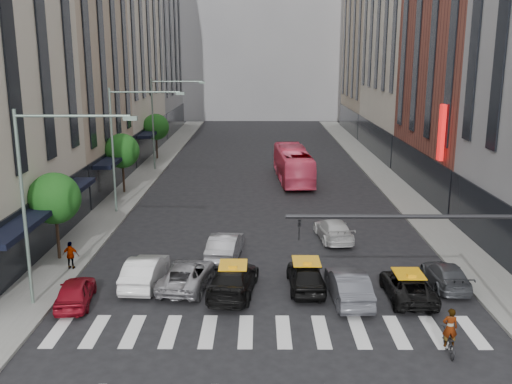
{
  "coord_description": "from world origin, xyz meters",
  "views": [
    {
      "loc": [
        -0.45,
        -20.57,
        11.43
      ],
      "look_at": [
        -0.61,
        10.14,
        4.0
      ],
      "focal_mm": 40.0,
      "sensor_mm": 36.0,
      "label": 1
    }
  ],
  "objects_px": {
    "streetlamp_far": "(162,112)",
    "taxi_left": "(233,280)",
    "streetlamp_mid": "(125,134)",
    "taxi_center": "(306,276)",
    "streetlamp_near": "(43,183)",
    "car_red": "(75,292)",
    "motorcycle": "(449,341)",
    "pedestrian_far": "(71,255)",
    "car_white_front": "(145,271)",
    "bus": "(293,165)"
  },
  "relations": [
    {
      "from": "taxi_left",
      "to": "pedestrian_far",
      "type": "relative_size",
      "value": 3.33
    },
    {
      "from": "car_white_front",
      "to": "taxi_left",
      "type": "relative_size",
      "value": 0.9
    },
    {
      "from": "car_white_front",
      "to": "motorcycle",
      "type": "bearing_deg",
      "value": 156.51
    },
    {
      "from": "taxi_center",
      "to": "bus",
      "type": "xyz_separation_m",
      "value": [
        0.8,
        25.06,
        0.82
      ]
    },
    {
      "from": "streetlamp_near",
      "to": "motorcycle",
      "type": "distance_m",
      "value": 18.39
    },
    {
      "from": "taxi_left",
      "to": "bus",
      "type": "xyz_separation_m",
      "value": [
        4.39,
        25.62,
        0.81
      ]
    },
    {
      "from": "car_white_front",
      "to": "taxi_center",
      "type": "bearing_deg",
      "value": 179.68
    },
    {
      "from": "motorcycle",
      "to": "taxi_center",
      "type": "bearing_deg",
      "value": -45.28
    },
    {
      "from": "streetlamp_near",
      "to": "bus",
      "type": "relative_size",
      "value": 0.81
    },
    {
      "from": "taxi_left",
      "to": "pedestrian_far",
      "type": "bearing_deg",
      "value": -11.49
    },
    {
      "from": "motorcycle",
      "to": "streetlamp_near",
      "type": "bearing_deg",
      "value": -8.73
    },
    {
      "from": "taxi_left",
      "to": "taxi_center",
      "type": "distance_m",
      "value": 3.64
    },
    {
      "from": "streetlamp_mid",
      "to": "taxi_center",
      "type": "xyz_separation_m",
      "value": [
        11.94,
        -14.01,
        -5.17
      ]
    },
    {
      "from": "streetlamp_far",
      "to": "taxi_center",
      "type": "distance_m",
      "value": 32.71
    },
    {
      "from": "bus",
      "to": "motorcycle",
      "type": "distance_m",
      "value": 31.54
    },
    {
      "from": "streetlamp_far",
      "to": "motorcycle",
      "type": "height_order",
      "value": "streetlamp_far"
    },
    {
      "from": "streetlamp_near",
      "to": "pedestrian_far",
      "type": "height_order",
      "value": "streetlamp_near"
    },
    {
      "from": "streetlamp_far",
      "to": "bus",
      "type": "distance_m",
      "value": 14.35
    },
    {
      "from": "streetlamp_near",
      "to": "taxi_left",
      "type": "relative_size",
      "value": 1.77
    },
    {
      "from": "taxi_left",
      "to": "bus",
      "type": "height_order",
      "value": "bus"
    },
    {
      "from": "pedestrian_far",
      "to": "streetlamp_near",
      "type": "bearing_deg",
      "value": 100.67
    },
    {
      "from": "streetlamp_mid",
      "to": "pedestrian_far",
      "type": "distance_m",
      "value": 12.67
    },
    {
      "from": "streetlamp_mid",
      "to": "car_red",
      "type": "xyz_separation_m",
      "value": [
        1.01,
        -15.83,
        -5.26
      ]
    },
    {
      "from": "motorcycle",
      "to": "pedestrian_far",
      "type": "distance_m",
      "value": 19.57
    },
    {
      "from": "streetlamp_mid",
      "to": "motorcycle",
      "type": "distance_m",
      "value": 26.98
    },
    {
      "from": "streetlamp_far",
      "to": "pedestrian_far",
      "type": "height_order",
      "value": "streetlamp_far"
    },
    {
      "from": "streetlamp_mid",
      "to": "motorcycle",
      "type": "relative_size",
      "value": 5.1
    },
    {
      "from": "car_red",
      "to": "motorcycle",
      "type": "height_order",
      "value": "car_red"
    },
    {
      "from": "streetlamp_mid",
      "to": "taxi_center",
      "type": "relative_size",
      "value": 2.1
    },
    {
      "from": "streetlamp_far",
      "to": "motorcycle",
      "type": "bearing_deg",
      "value": -64.75
    },
    {
      "from": "taxi_left",
      "to": "bus",
      "type": "bearing_deg",
      "value": -92.91
    },
    {
      "from": "streetlamp_far",
      "to": "taxi_left",
      "type": "height_order",
      "value": "streetlamp_far"
    },
    {
      "from": "streetlamp_far",
      "to": "pedestrian_far",
      "type": "relative_size",
      "value": 5.91
    },
    {
      "from": "streetlamp_far",
      "to": "bus",
      "type": "xyz_separation_m",
      "value": [
        12.74,
        -4.96,
        -4.35
      ]
    },
    {
      "from": "car_white_front",
      "to": "taxi_center",
      "type": "distance_m",
      "value": 8.13
    },
    {
      "from": "pedestrian_far",
      "to": "car_red",
      "type": "bearing_deg",
      "value": 113.86
    },
    {
      "from": "streetlamp_mid",
      "to": "bus",
      "type": "height_order",
      "value": "streetlamp_mid"
    },
    {
      "from": "streetlamp_near",
      "to": "car_red",
      "type": "xyz_separation_m",
      "value": [
        1.01,
        0.17,
        -5.26
      ]
    },
    {
      "from": "pedestrian_far",
      "to": "taxi_left",
      "type": "bearing_deg",
      "value": 165.31
    },
    {
      "from": "streetlamp_far",
      "to": "pedestrian_far",
      "type": "distance_m",
      "value": 28.09
    },
    {
      "from": "streetlamp_near",
      "to": "taxi_left",
      "type": "xyz_separation_m",
      "value": [
        8.35,
        1.42,
        -5.17
      ]
    },
    {
      "from": "streetlamp_mid",
      "to": "taxi_left",
      "type": "distance_m",
      "value": 17.57
    },
    {
      "from": "streetlamp_far",
      "to": "taxi_left",
      "type": "distance_m",
      "value": 32.11
    },
    {
      "from": "bus",
      "to": "motorcycle",
      "type": "height_order",
      "value": "bus"
    },
    {
      "from": "streetlamp_mid",
      "to": "car_white_front",
      "type": "height_order",
      "value": "streetlamp_mid"
    },
    {
      "from": "car_white_front",
      "to": "taxi_left",
      "type": "bearing_deg",
      "value": 169.84
    },
    {
      "from": "streetlamp_mid",
      "to": "streetlamp_far",
      "type": "height_order",
      "value": "same"
    },
    {
      "from": "car_red",
      "to": "car_white_front",
      "type": "xyz_separation_m",
      "value": [
        2.83,
        2.34,
        0.11
      ]
    },
    {
      "from": "streetlamp_near",
      "to": "car_red",
      "type": "bearing_deg",
      "value": 9.45
    },
    {
      "from": "car_red",
      "to": "bus",
      "type": "bearing_deg",
      "value": -120.88
    }
  ]
}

